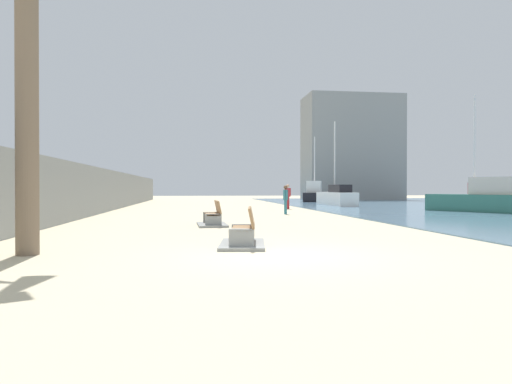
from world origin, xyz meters
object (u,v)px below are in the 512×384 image
at_px(person_walking, 288,194).
at_px(boat_far_left, 314,194).
at_px(bench_far, 213,220).
at_px(bench_near, 243,237).
at_px(boat_distant, 336,197).
at_px(person_standing, 286,197).
at_px(boat_outer, 477,195).
at_px(boat_nearest, 483,199).

xyz_separation_m(person_walking, boat_far_left, (6.07, 15.37, -0.17)).
xyz_separation_m(bench_far, boat_far_left, (11.88, 28.91, 0.61)).
relative_size(bench_near, boat_distant, 0.32).
bearing_deg(person_standing, bench_near, -105.80).
relative_size(boat_distant, boat_outer, 1.40).
distance_m(person_standing, boat_nearest, 11.92).
relative_size(bench_near, boat_outer, 0.44).
bearing_deg(person_standing, boat_outer, 35.76).
distance_m(boat_outer, boat_nearest, 19.40).
distance_m(bench_near, boat_outer, 39.71).
relative_size(bench_near, person_walking, 1.28).
bearing_deg(bench_far, bench_near, -85.32).
height_order(person_standing, boat_distant, boat_distant).
height_order(bench_near, boat_nearest, boat_nearest).
xyz_separation_m(person_walking, boat_nearest, (10.48, -6.42, -0.19)).
xyz_separation_m(bench_far, person_walking, (5.80, 13.54, 0.78)).
bearing_deg(bench_near, person_standing, 74.20).
distance_m(bench_far, person_standing, 8.49).
xyz_separation_m(bench_near, boat_distant, (10.49, 25.03, 0.50)).
xyz_separation_m(bench_near, boat_far_left, (11.36, 35.24, 0.61)).
height_order(bench_far, person_standing, person_standing).
bearing_deg(bench_far, person_walking, 66.79).
bearing_deg(boat_outer, bench_near, -131.47).
distance_m(person_walking, boat_distant, 7.33).
height_order(person_standing, boat_outer, boat_outer).
bearing_deg(boat_outer, boat_distant, -163.37).
bearing_deg(bench_far, boat_nearest, 23.59).
distance_m(person_standing, boat_outer, 27.66).
distance_m(bench_far, boat_distant, 21.70).
bearing_deg(person_walking, boat_outer, 25.19).
height_order(person_standing, boat_far_left, boat_far_left).
height_order(person_walking, boat_outer, boat_outer).
height_order(person_walking, boat_far_left, boat_far_left).
height_order(bench_near, bench_far, same).
xyz_separation_m(person_walking, boat_distant, (5.20, 5.16, -0.29)).
bearing_deg(person_standing, boat_distant, 59.87).
bearing_deg(person_walking, person_standing, -102.91).
xyz_separation_m(person_standing, boat_outer, (22.45, 16.17, -0.19)).
height_order(boat_distant, boat_far_left, boat_distant).
height_order(bench_near, boat_far_left, boat_far_left).
xyz_separation_m(person_walking, person_standing, (-1.44, -6.29, -0.08)).
bearing_deg(boat_far_left, boat_outer, -20.19).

